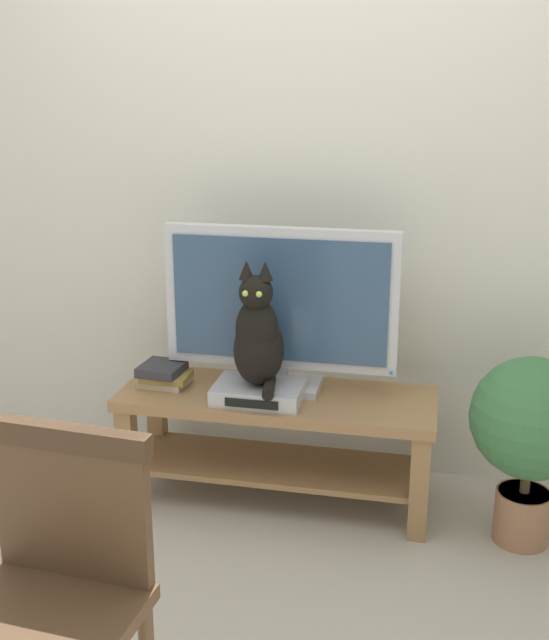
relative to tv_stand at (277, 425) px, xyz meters
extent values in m
plane|color=#ADA393|center=(0.02, -0.63, -0.33)|extent=(12.00, 12.00, 0.00)
cube|color=beige|center=(0.02, 0.42, 1.07)|extent=(7.00, 0.12, 2.80)
cube|color=olive|center=(0.00, 0.00, 0.11)|extent=(1.25, 0.44, 0.04)
cube|color=olive|center=(-0.58, -0.17, -0.12)|extent=(0.07, 0.07, 0.42)
cube|color=olive|center=(0.58, -0.17, -0.12)|extent=(0.07, 0.07, 0.42)
cube|color=olive|center=(-0.58, 0.17, -0.12)|extent=(0.07, 0.07, 0.42)
cube|color=olive|center=(0.58, 0.17, -0.12)|extent=(0.07, 0.07, 0.42)
cube|color=olive|center=(0.00, 0.00, -0.18)|extent=(1.15, 0.36, 0.02)
cube|color=#B7B7BC|center=(0.00, 0.06, 0.15)|extent=(0.32, 0.20, 0.03)
cube|color=#B7B7BC|center=(0.00, 0.06, 0.20)|extent=(0.06, 0.04, 0.07)
cube|color=#B7B7BC|center=(0.00, 0.06, 0.51)|extent=(0.92, 0.05, 0.56)
cube|color=navy|center=(0.00, 0.03, 0.51)|extent=(0.85, 0.01, 0.49)
sphere|color=#2672F2|center=(0.44, 0.03, 0.25)|extent=(0.01, 0.01, 0.01)
cube|color=#ADADB2|center=(-0.06, -0.07, 0.17)|extent=(0.34, 0.24, 0.07)
cube|color=black|center=(-0.06, -0.20, 0.17)|extent=(0.21, 0.01, 0.03)
ellipsoid|color=black|center=(-0.06, -0.07, 0.34)|extent=(0.19, 0.22, 0.28)
ellipsoid|color=black|center=(-0.06, -0.10, 0.43)|extent=(0.16, 0.14, 0.25)
sphere|color=black|center=(-0.06, -0.11, 0.58)|extent=(0.13, 0.13, 0.13)
cone|color=black|center=(-0.09, -0.11, 0.66)|extent=(0.06, 0.06, 0.07)
cone|color=black|center=(-0.02, -0.11, 0.66)|extent=(0.06, 0.06, 0.07)
sphere|color=#B2C64C|center=(-0.08, -0.17, 0.59)|extent=(0.02, 0.02, 0.02)
sphere|color=#B2C64C|center=(-0.03, -0.17, 0.59)|extent=(0.02, 0.02, 0.02)
cylinder|color=black|center=(0.00, -0.15, 0.22)|extent=(0.07, 0.18, 0.04)
cube|color=#513823|center=(-0.26, -1.48, 0.13)|extent=(0.47, 0.47, 0.04)
cube|color=#513823|center=(-0.24, -1.28, 0.35)|extent=(0.41, 0.07, 0.40)
cube|color=#412C1C|center=(-0.24, -1.28, 0.52)|extent=(0.44, 0.08, 0.06)
cube|color=beige|center=(-0.47, 0.00, 0.15)|extent=(0.20, 0.17, 0.03)
cube|color=olive|center=(-0.46, -0.01, 0.17)|extent=(0.19, 0.15, 0.03)
cube|color=#2D2D33|center=(-0.48, -0.01, 0.21)|extent=(0.18, 0.19, 0.04)
cylinder|color=#9E6B4C|center=(0.96, -0.11, -0.23)|extent=(0.21, 0.21, 0.20)
cylinder|color=#332319|center=(0.96, -0.11, -0.14)|extent=(0.19, 0.19, 0.02)
cylinder|color=#4C3823|center=(0.96, -0.11, -0.07)|extent=(0.04, 0.04, 0.12)
sphere|color=#386B3D|center=(0.96, -0.11, 0.17)|extent=(0.44, 0.44, 0.44)
camera|label=1|loc=(0.61, -2.86, 1.34)|focal=44.66mm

